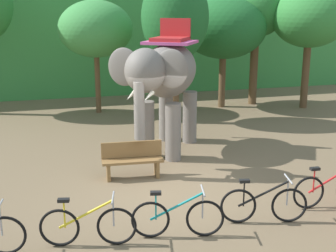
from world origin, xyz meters
TOP-DOWN VIEW (x-y plane):
  - ground_plane at (0.00, 0.00)m, footprint 80.00×80.00m
  - foliage_hedge at (0.00, 14.83)m, footprint 36.00×6.00m
  - tree_left at (-0.55, 8.58)m, footprint 2.85×2.85m
  - tree_center at (1.93, 6.22)m, footprint 2.35×2.35m
  - tree_far_left at (4.58, 8.25)m, footprint 3.45×3.45m
  - tree_center_left at (6.10, 8.45)m, footprint 2.42×2.42m
  - tree_right at (7.82, 7.18)m, footprint 3.02×3.02m
  - elephant at (0.69, 2.87)m, footprint 3.29×4.02m
  - bike_yellow at (-2.03, -1.89)m, footprint 1.68×0.56m
  - bike_teal at (-0.42, -2.02)m, footprint 1.68×0.56m
  - bike_black at (1.36, -1.91)m, footprint 1.67×0.58m
  - bike_red at (3.06, -1.60)m, footprint 1.71×0.52m
  - wooden_bench at (-0.63, 1.19)m, footprint 1.53×0.52m

SIDE VIEW (x-z plane):
  - ground_plane at x=0.00m, z-range 0.00..0.00m
  - bike_yellow at x=-2.03m, z-range -0.07..0.85m
  - bike_teal at x=-0.42m, z-range -0.07..0.85m
  - bike_black at x=1.36m, z-range -0.07..0.85m
  - bike_red at x=3.06m, z-range -0.07..0.85m
  - wooden_bench at x=-0.63m, z-range 0.03..0.92m
  - elephant at x=0.69m, z-range 0.31..4.09m
  - foliage_hedge at x=0.00m, z-range 0.00..5.55m
  - tree_far_left at x=4.58m, z-range 1.00..5.52m
  - tree_left at x=-0.55m, z-range 1.08..5.45m
  - tree_right at x=7.82m, z-range 1.22..6.13m
  - tree_center at x=1.93m, z-range 1.07..6.36m
  - tree_center_left at x=6.10m, z-range 1.36..6.43m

